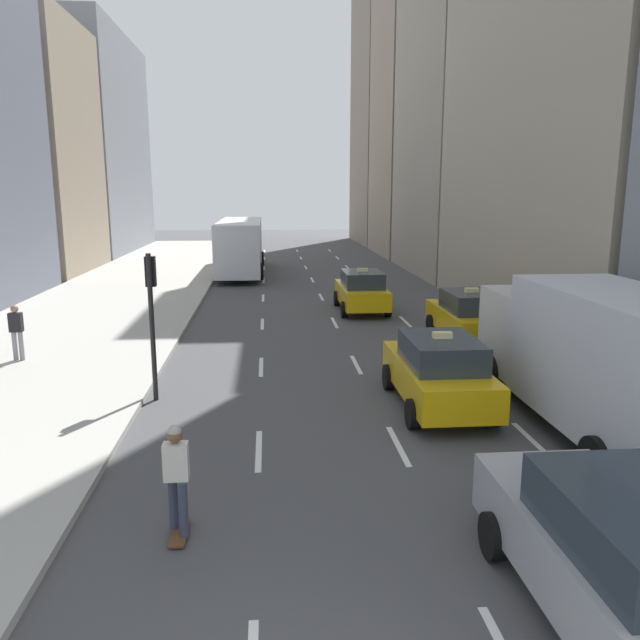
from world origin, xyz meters
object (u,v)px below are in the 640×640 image
(taxi_second, at_px, (362,291))
(city_bus, at_px, (240,244))
(box_truck, at_px, (602,357))
(pedestrian_far_walking, at_px, (17,330))
(taxi_third, at_px, (438,371))
(sedan_black_near, at_px, (622,560))
(skateboarder, at_px, (177,476))
(taxi_lead, at_px, (469,316))
(traffic_light_pole, at_px, (151,303))

(taxi_second, height_order, city_bus, city_bus)
(taxi_second, relative_size, box_truck, 0.52)
(city_bus, xyz_separation_m, pedestrian_far_walking, (-5.68, -20.64, -0.72))
(taxi_third, distance_m, sedan_black_near, 7.73)
(city_bus, bearing_deg, taxi_second, -66.90)
(taxi_second, distance_m, skateboarder, 18.11)
(taxi_lead, height_order, taxi_third, same)
(taxi_third, bearing_deg, traffic_light_pole, 170.05)
(taxi_lead, xyz_separation_m, taxi_second, (-2.80, 5.70, 0.00))
(taxi_lead, distance_m, sedan_black_near, 14.39)
(taxi_second, height_order, pedestrian_far_walking, taxi_second)
(pedestrian_far_walking, bearing_deg, traffic_light_pole, -37.00)
(city_bus, xyz_separation_m, box_truck, (8.41, -27.30, -0.08))
(taxi_second, relative_size, traffic_light_pole, 1.22)
(taxi_lead, bearing_deg, taxi_second, 116.17)
(traffic_light_pole, bearing_deg, taxi_lead, 28.60)
(taxi_second, bearing_deg, taxi_lead, -63.83)
(taxi_second, bearing_deg, city_bus, 113.10)
(taxi_lead, height_order, box_truck, box_truck)
(taxi_third, bearing_deg, pedestrian_far_walking, 157.81)
(pedestrian_far_walking, xyz_separation_m, traffic_light_pole, (4.54, -3.42, 1.34))
(pedestrian_far_walking, bearing_deg, skateboarder, -58.78)
(taxi_third, relative_size, box_truck, 0.52)
(sedan_black_near, distance_m, pedestrian_far_walking, 16.72)
(taxi_second, xyz_separation_m, skateboarder, (-5.34, -17.31, 0.08))
(taxi_lead, distance_m, traffic_light_pole, 10.98)
(taxi_lead, xyz_separation_m, city_bus, (-8.41, 18.86, 0.91))
(city_bus, bearing_deg, traffic_light_pole, -92.71)
(taxi_second, distance_m, traffic_light_pole, 12.92)
(sedan_black_near, xyz_separation_m, city_bus, (-5.61, 32.98, 0.87))
(taxi_second, bearing_deg, box_truck, -78.80)
(taxi_third, relative_size, pedestrian_far_walking, 2.67)
(taxi_lead, distance_m, box_truck, 8.48)
(taxi_lead, xyz_separation_m, taxi_third, (-2.80, -6.39, 0.00))
(taxi_lead, relative_size, city_bus, 0.38)
(skateboarder, bearing_deg, traffic_light_pole, 102.45)
(taxi_lead, height_order, taxi_second, same)
(taxi_third, bearing_deg, city_bus, 102.53)
(skateboarder, bearing_deg, taxi_second, 72.86)
(taxi_third, xyz_separation_m, box_truck, (2.80, -2.05, 0.83))
(sedan_black_near, bearing_deg, box_truck, 63.76)
(taxi_lead, xyz_separation_m, pedestrian_far_walking, (-14.09, -1.79, 0.19))
(taxi_third, distance_m, traffic_light_pole, 7.02)
(city_bus, bearing_deg, taxi_lead, -65.96)
(taxi_third, height_order, pedestrian_far_walking, taxi_third)
(sedan_black_near, bearing_deg, taxi_lead, 78.78)
(taxi_lead, height_order, traffic_light_pole, traffic_light_pole)
(sedan_black_near, height_order, box_truck, box_truck)
(skateboarder, bearing_deg, taxi_third, 44.36)
(skateboarder, height_order, pedestrian_far_walking, pedestrian_far_walking)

